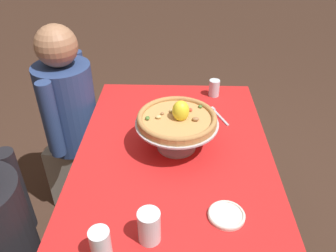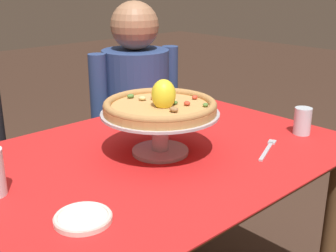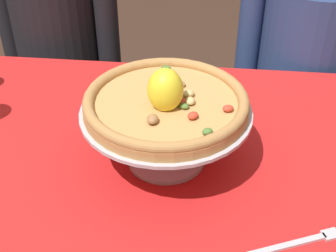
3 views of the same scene
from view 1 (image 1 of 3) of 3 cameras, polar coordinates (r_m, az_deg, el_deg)
name	(u,v)px [view 1 (image 1 of 3)]	position (r m, az deg, el deg)	size (l,w,h in m)	color
ground_plane	(173,252)	(2.09, 0.83, -20.64)	(14.00, 14.00, 0.00)	#3D281E
dining_table	(174,169)	(1.60, 1.02, -7.33)	(1.28, 0.88, 0.76)	brown
pizza_stand	(177,130)	(1.50, 1.50, -0.69)	(0.37, 0.37, 0.14)	#B7B7C1
pizza	(177,118)	(1.46, 1.59, 1.37)	(0.35, 0.35, 0.11)	tan
water_glass_side_left	(149,228)	(1.16, -3.20, -16.94)	(0.08, 0.08, 0.12)	silver
water_glass_front_right	(214,89)	(1.95, 7.84, 6.25)	(0.06, 0.06, 0.10)	silver
water_glass_back_left	(101,246)	(1.13, -11.33, -19.40)	(0.07, 0.07, 0.12)	silver
side_plate	(226,215)	(1.27, 9.92, -14.65)	(0.13, 0.13, 0.02)	silver
dinner_fork	(218,115)	(1.79, 8.51, 1.91)	(0.18, 0.09, 0.01)	#B7B7C1
diner_right	(72,127)	(2.09, -15.96, -0.24)	(0.47, 0.36, 1.19)	gray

